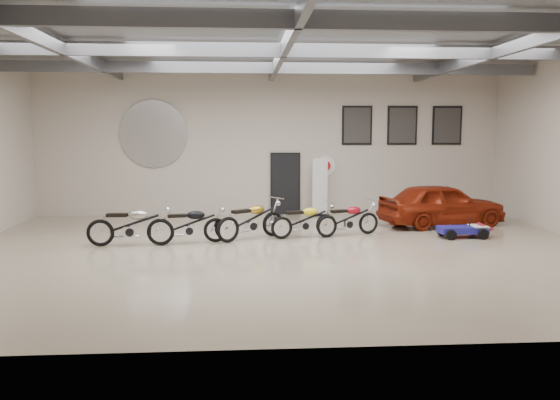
{
  "coord_description": "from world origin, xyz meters",
  "views": [
    {
      "loc": [
        -0.93,
        -12.94,
        2.87
      ],
      "look_at": [
        0.0,
        1.2,
        1.1
      ],
      "focal_mm": 35.0,
      "sensor_mm": 36.0,
      "label": 1
    }
  ],
  "objects": [
    {
      "name": "logo_plaque",
      "position": [
        -4.0,
        5.95,
        2.8
      ],
      "size": [
        2.3,
        0.06,
        1.16
      ],
      "primitive_type": null,
      "color": "silver",
      "rests_on": "back_wall"
    },
    {
      "name": "banner_stand",
      "position": [
        1.65,
        5.5,
        0.97
      ],
      "size": [
        0.55,
        0.28,
        1.94
      ],
      "primitive_type": null,
      "rotation": [
        0.0,
        0.0,
        0.12
      ],
      "color": "white",
      "rests_on": "floor"
    },
    {
      "name": "motorcycle_gold",
      "position": [
        -0.76,
        1.53,
        0.55
      ],
      "size": [
        2.11,
        1.75,
        1.1
      ],
      "primitive_type": null,
      "rotation": [
        0.0,
        0.0,
        0.61
      ],
      "color": "silver",
      "rests_on": "floor"
    },
    {
      "name": "back_wall",
      "position": [
        0.0,
        6.0,
        2.5
      ],
      "size": [
        16.0,
        0.02,
        5.0
      ],
      "primitive_type": "cube",
      "color": "beige",
      "rests_on": "floor"
    },
    {
      "name": "motorcycle_silver",
      "position": [
        -3.81,
        0.85,
        0.56
      ],
      "size": [
        2.15,
        0.69,
        1.11
      ],
      "primitive_type": null,
      "rotation": [
        0.0,
        0.0,
        0.01
      ],
      "color": "silver",
      "rests_on": "floor"
    },
    {
      "name": "ceiling",
      "position": [
        0.0,
        0.0,
        5.0
      ],
      "size": [
        16.0,
        12.0,
        0.01
      ],
      "primitive_type": "cube",
      "color": "slate",
      "rests_on": "back_wall"
    },
    {
      "name": "poster_mid",
      "position": [
        4.6,
        5.96,
        3.1
      ],
      "size": [
        1.05,
        0.08,
        1.35
      ],
      "primitive_type": null,
      "color": "black",
      "rests_on": "back_wall"
    },
    {
      "name": "poster_right",
      "position": [
        6.2,
        5.96,
        3.1
      ],
      "size": [
        1.05,
        0.08,
        1.35
      ],
      "primitive_type": null,
      "color": "black",
      "rests_on": "back_wall"
    },
    {
      "name": "oil_sign",
      "position": [
        1.9,
        5.95,
        1.7
      ],
      "size": [
        0.72,
        0.1,
        0.72
      ],
      "primitive_type": null,
      "color": "white",
      "rests_on": "back_wall"
    },
    {
      "name": "ceiling_beams",
      "position": [
        0.0,
        0.0,
        4.75
      ],
      "size": [
        15.8,
        11.8,
        0.32
      ],
      "primitive_type": null,
      "color": "slate",
      "rests_on": "ceiling"
    },
    {
      "name": "vintage_car",
      "position": [
        5.13,
        3.3,
        0.66
      ],
      "size": [
        2.35,
        4.12,
        1.32
      ],
      "primitive_type": "imported",
      "rotation": [
        0.0,
        0.0,
        1.78
      ],
      "color": "maroon",
      "rests_on": "floor"
    },
    {
      "name": "door",
      "position": [
        0.5,
        5.95,
        1.05
      ],
      "size": [
        0.92,
        0.08,
        2.1
      ],
      "primitive_type": "cube",
      "color": "black",
      "rests_on": "back_wall"
    },
    {
      "name": "poster_left",
      "position": [
        3.0,
        5.96,
        3.1
      ],
      "size": [
        1.05,
        0.08,
        1.35
      ],
      "primitive_type": null,
      "color": "black",
      "rests_on": "back_wall"
    },
    {
      "name": "motorcycle_black",
      "position": [
        -2.37,
        1.06,
        0.52
      ],
      "size": [
        2.06,
        0.96,
        1.03
      ],
      "primitive_type": null,
      "rotation": [
        0.0,
        0.0,
        0.18
      ],
      "color": "silver",
      "rests_on": "floor"
    },
    {
      "name": "motorcycle_red",
      "position": [
        1.94,
        1.86,
        0.49
      ],
      "size": [
        1.98,
        1.17,
        0.98
      ],
      "primitive_type": null,
      "rotation": [
        0.0,
        0.0,
        0.33
      ],
      "color": "silver",
      "rests_on": "floor"
    },
    {
      "name": "go_kart",
      "position": [
        5.15,
        1.37,
        0.29
      ],
      "size": [
        1.62,
        0.78,
        0.58
      ],
      "primitive_type": null,
      "rotation": [
        0.0,
        0.0,
        0.04
      ],
      "color": "navy",
      "rests_on": "floor"
    },
    {
      "name": "floor",
      "position": [
        0.0,
        0.0,
        0.0
      ],
      "size": [
        16.0,
        12.0,
        0.01
      ],
      "primitive_type": "cube",
      "color": "tan",
      "rests_on": "ground"
    },
    {
      "name": "motorcycle_yellow",
      "position": [
        0.7,
        1.69,
        0.49
      ],
      "size": [
        1.98,
        1.11,
        0.98
      ],
      "primitive_type": null,
      "rotation": [
        0.0,
        0.0,
        0.3
      ],
      "color": "silver",
      "rests_on": "floor"
    }
  ]
}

